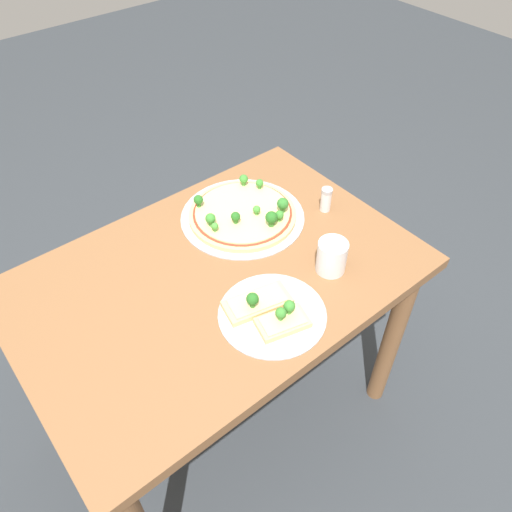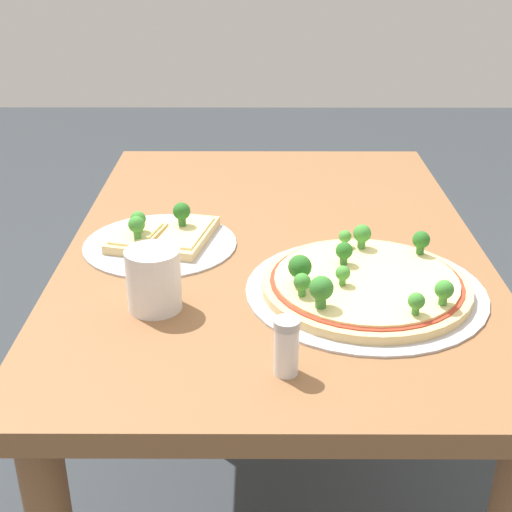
# 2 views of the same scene
# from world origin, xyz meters

# --- Properties ---
(dining_table) EXTENTS (1.07, 0.73, 0.74)m
(dining_table) POSITION_xyz_m (0.00, 0.00, 0.62)
(dining_table) COLOR brown
(dining_table) RESTS_ON ground_plane
(pizza_tray_whole) EXTENTS (0.37, 0.37, 0.07)m
(pizza_tray_whole) POSITION_xyz_m (0.20, 0.14, 0.75)
(pizza_tray_whole) COLOR #B7B7BC
(pizza_tray_whole) RESTS_ON dining_table
(pizza_tray_slice) EXTENTS (0.27, 0.27, 0.07)m
(pizza_tray_slice) POSITION_xyz_m (0.02, -0.20, 0.75)
(pizza_tray_slice) COLOR #B7B7BC
(pizza_tray_slice) RESTS_ON dining_table
(drinking_cup) EXTENTS (0.08, 0.08, 0.09)m
(drinking_cup) POSITION_xyz_m (0.25, -0.18, 0.78)
(drinking_cup) COLOR white
(drinking_cup) RESTS_ON dining_table
(condiment_shaker) EXTENTS (0.03, 0.03, 0.08)m
(condiment_shaker) POSITION_xyz_m (0.42, 0.01, 0.78)
(condiment_shaker) COLOR silver
(condiment_shaker) RESTS_ON dining_table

